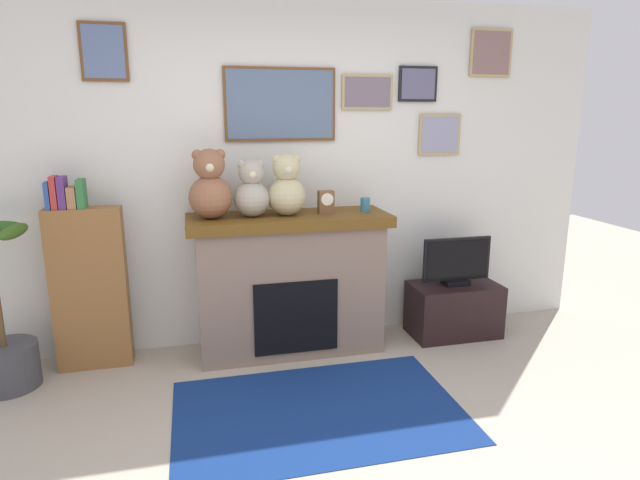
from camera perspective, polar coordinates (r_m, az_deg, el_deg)
name	(u,v)px	position (r m, az deg, el deg)	size (l,w,h in m)	color
back_wall	(281,174)	(4.14, -4.23, 7.05)	(5.20, 0.15, 2.60)	silver
fireplace	(290,282)	(4.00, -3.29, -4.57)	(1.47, 0.56, 1.05)	#80695B
bookshelf	(89,284)	(4.03, -23.55, -4.34)	(0.50, 0.16, 1.37)	brown
potted_plant	(5,345)	(4.08, -30.74, -9.68)	(0.47, 0.53, 1.09)	#3F3F44
tv_stand	(454,309)	(4.49, 14.14, -7.22)	(0.71, 0.40, 0.43)	black
television	(457,262)	(4.37, 14.44, -2.33)	(0.57, 0.14, 0.38)	black
area_rug	(319,411)	(3.39, -0.15, -17.82)	(1.73, 1.13, 0.01)	navy
candle_jar	(365,205)	(3.99, 4.86, 3.80)	(0.07, 0.07, 0.11)	teal
mantel_clock	(326,202)	(3.90, 0.64, 4.09)	(0.11, 0.08, 0.17)	brown
teddy_bear_cream	(210,187)	(3.76, -11.70, 5.54)	(0.30, 0.30, 0.48)	#8C5A3F
teddy_bear_brown	(252,191)	(3.79, -7.32, 5.23)	(0.25, 0.25, 0.41)	#A59E90
teddy_bear_tan	(287,188)	(3.82, -3.59, 5.62)	(0.27, 0.27, 0.44)	#BFB588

